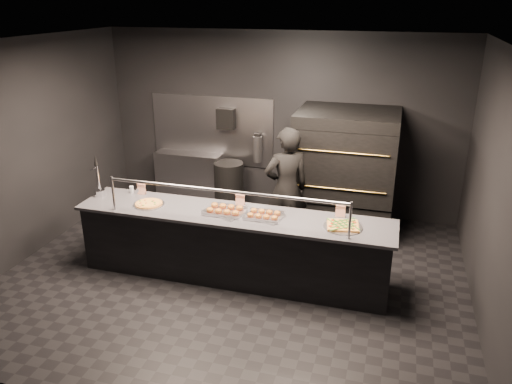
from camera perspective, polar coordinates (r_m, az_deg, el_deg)
room at (r=6.18m, az=-2.89°, el=2.64°), size 6.04×6.00×3.00m
service_counter at (r=6.54m, az=-2.66°, el=-6.10°), size 4.10×0.78×1.37m
pizza_oven at (r=7.83m, az=10.13°, el=2.34°), size 1.50×1.23×1.91m
prep_shelf at (r=9.07m, az=-7.59°, el=1.72°), size 1.20×0.35×0.90m
towel_dispenser at (r=8.57m, az=-3.42°, el=8.37°), size 0.30×0.20×0.35m
fire_extinguisher at (r=8.55m, az=0.17°, el=4.97°), size 0.14×0.14×0.51m
beer_tap at (r=7.16m, az=-17.55°, el=0.85°), size 0.15×0.22×0.59m
round_pizza at (r=6.73m, az=-12.15°, el=-1.32°), size 0.41×0.41×0.03m
slider_tray_a at (r=6.37m, az=-3.57°, el=-2.07°), size 0.59×0.52×0.08m
slider_tray_b at (r=6.22m, az=0.91°, el=-2.65°), size 0.51×0.42×0.07m
square_pizza at (r=6.05m, az=9.90°, el=-3.82°), size 0.47×0.47×0.05m
condiment_jar at (r=7.17m, az=-13.81°, el=0.23°), size 0.15×0.06×0.10m
tent_cards at (r=6.57m, az=-2.17°, el=-0.87°), size 2.87×0.04×0.15m
trash_bin at (r=8.65m, az=-3.11°, el=0.68°), size 0.51×0.51×0.84m
worker at (r=7.19m, az=3.46°, el=0.39°), size 0.79×0.72×1.81m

